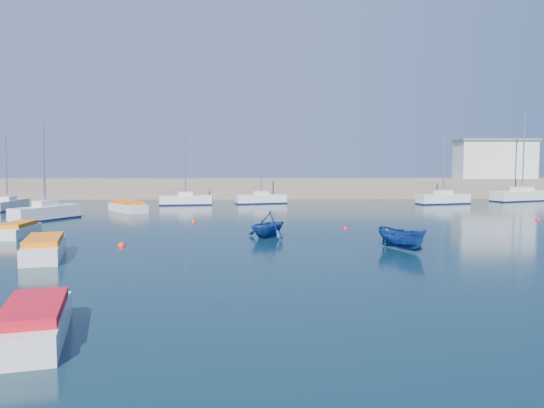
{
  "coord_description": "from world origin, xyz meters",
  "views": [
    {
      "loc": [
        -1.91,
        -24.5,
        5.24
      ],
      "look_at": [
        -0.73,
        17.93,
        1.6
      ],
      "focal_mm": 35.0,
      "sensor_mm": 36.0,
      "label": 1
    }
  ],
  "objects_px": {
    "sailboat_6": "(261,199)",
    "dinghy_left": "(268,224)",
    "motorboat_1": "(19,230)",
    "dinghy_center": "(409,235)",
    "sailboat_5": "(186,200)",
    "motorboat_3": "(34,323)",
    "sailboat_4": "(8,205)",
    "sailboat_3": "(46,212)",
    "sailboat_7": "(443,198)",
    "sailboat_8": "(522,195)",
    "dinghy_right": "(402,238)",
    "motorboat_2": "(128,207)",
    "harbor_office": "(495,160)",
    "motorboat_0": "(44,248)"
  },
  "relations": [
    {
      "from": "harbor_office",
      "to": "motorboat_3",
      "type": "height_order",
      "value": "harbor_office"
    },
    {
      "from": "sailboat_3",
      "to": "dinghy_left",
      "type": "height_order",
      "value": "sailboat_3"
    },
    {
      "from": "sailboat_8",
      "to": "motorboat_0",
      "type": "relative_size",
      "value": 1.99
    },
    {
      "from": "sailboat_7",
      "to": "motorboat_2",
      "type": "bearing_deg",
      "value": 88.16
    },
    {
      "from": "harbor_office",
      "to": "sailboat_7",
      "type": "bearing_deg",
      "value": -136.43
    },
    {
      "from": "sailboat_4",
      "to": "dinghy_left",
      "type": "bearing_deg",
      "value": -33.75
    },
    {
      "from": "sailboat_5",
      "to": "sailboat_6",
      "type": "distance_m",
      "value": 8.71
    },
    {
      "from": "sailboat_4",
      "to": "sailboat_7",
      "type": "bearing_deg",
      "value": 10.3
    },
    {
      "from": "motorboat_3",
      "to": "sailboat_8",
      "type": "bearing_deg",
      "value": 36.84
    },
    {
      "from": "sailboat_4",
      "to": "sailboat_6",
      "type": "xyz_separation_m",
      "value": [
        25.99,
        7.02,
        0.02
      ]
    },
    {
      "from": "sailboat_7",
      "to": "motorboat_2",
      "type": "height_order",
      "value": "sailboat_7"
    },
    {
      "from": "sailboat_3",
      "to": "dinghy_right",
      "type": "bearing_deg",
      "value": -1.45
    },
    {
      "from": "sailboat_6",
      "to": "sailboat_8",
      "type": "xyz_separation_m",
      "value": [
        32.48,
        3.06,
        0.12
      ]
    },
    {
      "from": "sailboat_8",
      "to": "motorboat_1",
      "type": "bearing_deg",
      "value": 100.79
    },
    {
      "from": "motorboat_1",
      "to": "dinghy_center",
      "type": "relative_size",
      "value": 1.22
    },
    {
      "from": "sailboat_6",
      "to": "dinghy_left",
      "type": "xyz_separation_m",
      "value": [
        0.26,
        -26.68,
        0.3
      ]
    },
    {
      "from": "sailboat_4",
      "to": "sailboat_8",
      "type": "bearing_deg",
      "value": 12.88
    },
    {
      "from": "sailboat_7",
      "to": "harbor_office",
      "type": "bearing_deg",
      "value": -61.64
    },
    {
      "from": "dinghy_right",
      "to": "sailboat_5",
      "type": "bearing_deg",
      "value": 83.74
    },
    {
      "from": "sailboat_6",
      "to": "motorboat_0",
      "type": "distance_m",
      "value": 35.74
    },
    {
      "from": "harbor_office",
      "to": "dinghy_left",
      "type": "relative_size",
      "value": 3.03
    },
    {
      "from": "motorboat_2",
      "to": "dinghy_left",
      "type": "height_order",
      "value": "dinghy_left"
    },
    {
      "from": "harbor_office",
      "to": "dinghy_left",
      "type": "bearing_deg",
      "value": -131.35
    },
    {
      "from": "sailboat_4",
      "to": "motorboat_3",
      "type": "height_order",
      "value": "sailboat_4"
    },
    {
      "from": "sailboat_7",
      "to": "dinghy_right",
      "type": "height_order",
      "value": "sailboat_7"
    },
    {
      "from": "sailboat_5",
      "to": "dinghy_left",
      "type": "relative_size",
      "value": 2.35
    },
    {
      "from": "sailboat_3",
      "to": "sailboat_7",
      "type": "bearing_deg",
      "value": 49.63
    },
    {
      "from": "sailboat_5",
      "to": "motorboat_3",
      "type": "bearing_deg",
      "value": 175.02
    },
    {
      "from": "sailboat_6",
      "to": "sailboat_7",
      "type": "relative_size",
      "value": 0.93
    },
    {
      "from": "sailboat_3",
      "to": "sailboat_8",
      "type": "xyz_separation_m",
      "value": [
        51.02,
        19.27,
        0.02
      ]
    },
    {
      "from": "harbor_office",
      "to": "sailboat_8",
      "type": "xyz_separation_m",
      "value": [
        1.01,
        -5.72,
        -4.41
      ]
    },
    {
      "from": "sailboat_3",
      "to": "dinghy_left",
      "type": "relative_size",
      "value": 2.52
    },
    {
      "from": "sailboat_6",
      "to": "motorboat_2",
      "type": "bearing_deg",
      "value": 110.31
    },
    {
      "from": "sailboat_5",
      "to": "sailboat_6",
      "type": "relative_size",
      "value": 1.0
    },
    {
      "from": "motorboat_1",
      "to": "motorboat_2",
      "type": "distance_m",
      "value": 17.04
    },
    {
      "from": "motorboat_2",
      "to": "sailboat_5",
      "type": "bearing_deg",
      "value": 20.93
    },
    {
      "from": "harbor_office",
      "to": "sailboat_5",
      "type": "relative_size",
      "value": 1.29
    },
    {
      "from": "motorboat_1",
      "to": "motorboat_3",
      "type": "bearing_deg",
      "value": -65.23
    },
    {
      "from": "sailboat_7",
      "to": "motorboat_3",
      "type": "relative_size",
      "value": 1.66
    },
    {
      "from": "sailboat_8",
      "to": "sailboat_3",
      "type": "bearing_deg",
      "value": 90.82
    },
    {
      "from": "sailboat_3",
      "to": "dinghy_center",
      "type": "height_order",
      "value": "sailboat_3"
    },
    {
      "from": "sailboat_8",
      "to": "dinghy_right",
      "type": "xyz_separation_m",
      "value": [
        -24.55,
        -34.67,
        -0.05
      ]
    },
    {
      "from": "sailboat_4",
      "to": "motorboat_2",
      "type": "relative_size",
      "value": 1.45
    },
    {
      "from": "sailboat_8",
      "to": "dinghy_center",
      "type": "height_order",
      "value": "sailboat_8"
    },
    {
      "from": "motorboat_3",
      "to": "dinghy_center",
      "type": "distance_m",
      "value": 24.33
    },
    {
      "from": "motorboat_2",
      "to": "dinghy_right",
      "type": "height_order",
      "value": "dinghy_right"
    },
    {
      "from": "sailboat_3",
      "to": "motorboat_3",
      "type": "relative_size",
      "value": 1.66
    },
    {
      "from": "dinghy_left",
      "to": "sailboat_4",
      "type": "bearing_deg",
      "value": -175.03
    },
    {
      "from": "motorboat_0",
      "to": "motorboat_1",
      "type": "relative_size",
      "value": 1.33
    },
    {
      "from": "harbor_office",
      "to": "motorboat_2",
      "type": "xyz_separation_m",
      "value": [
        -44.71,
        -18.02,
        -4.59
      ]
    }
  ]
}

